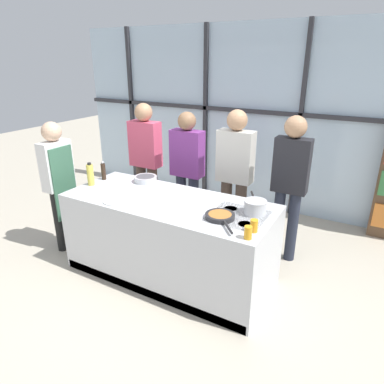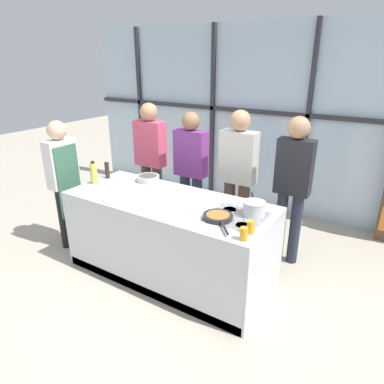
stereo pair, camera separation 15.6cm
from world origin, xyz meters
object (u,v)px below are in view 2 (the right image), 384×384
at_px(frying_pan, 218,217).
at_px(spectator_far_left, 151,157).
at_px(spectator_center_right, 238,172).
at_px(saucepan, 254,208).
at_px(spectator_center_left, 191,167).
at_px(white_plate, 116,199).
at_px(juice_glass_far, 251,227).
at_px(mixing_bowl, 148,178).
at_px(chef, 64,177).
at_px(pepper_grinder, 107,170).
at_px(spectator_far_right, 293,181).
at_px(oil_bottle, 94,173).
at_px(juice_glass_near, 244,234).

bearing_deg(frying_pan, spectator_far_left, 146.43).
relative_size(spectator_center_right, saucepan, 4.70).
xyz_separation_m(spectator_center_left, white_plate, (-0.11, -1.29, -0.03)).
distance_m(spectator_center_right, saucepan, 1.03).
xyz_separation_m(white_plate, juice_glass_far, (1.48, 0.08, 0.05)).
relative_size(frying_pan, juice_glass_far, 3.78).
relative_size(saucepan, white_plate, 1.47).
bearing_deg(mixing_bowl, chef, -152.53).
relative_size(frying_pan, pepper_grinder, 1.82).
height_order(saucepan, pepper_grinder, pepper_grinder).
xyz_separation_m(spectator_far_right, white_plate, (-1.47, -1.29, -0.09)).
height_order(spectator_far_right, mixing_bowl, spectator_far_right).
distance_m(chef, spectator_far_left, 1.22).
bearing_deg(spectator_far_left, spectator_center_left, -180.00).
distance_m(spectator_center_right, oil_bottle, 1.72).
bearing_deg(white_plate, juice_glass_far, 3.06).
height_order(chef, mixing_bowl, chef).
bearing_deg(spectator_center_right, spectator_center_left, -0.00).
bearing_deg(oil_bottle, saucepan, 5.53).
xyz_separation_m(spectator_far_right, juice_glass_near, (0.01, -1.35, -0.04)).
bearing_deg(oil_bottle, juice_glass_near, -8.42).
bearing_deg(mixing_bowl, juice_glass_far, -19.91).
height_order(chef, white_plate, chef).
bearing_deg(spectator_far_left, pepper_grinder, 88.42).
bearing_deg(white_plate, saucepan, 17.53).
distance_m(spectator_center_left, spectator_center_right, 0.68).
relative_size(spectator_far_right, juice_glass_far, 15.65).
relative_size(white_plate, juice_glass_far, 2.28).
xyz_separation_m(chef, mixing_bowl, (0.94, 0.49, 0.01)).
bearing_deg(juice_glass_far, mixing_bowl, 160.09).
bearing_deg(saucepan, juice_glass_far, -71.68).
relative_size(white_plate, mixing_bowl, 0.94).
bearing_deg(spectator_far_left, chef, 67.60).
distance_m(spectator_center_right, mixing_bowl, 1.09).
bearing_deg(spectator_far_right, spectator_far_left, 0.00).
relative_size(spectator_far_right, oil_bottle, 6.41).
height_order(spectator_far_left, oil_bottle, spectator_far_left).
bearing_deg(juice_glass_near, spectator_center_right, 117.04).
xyz_separation_m(pepper_grinder, juice_glass_far, (2.06, -0.39, -0.05)).
bearing_deg(frying_pan, spectator_far_right, 72.70).
bearing_deg(juice_glass_near, spectator_far_left, 146.53).
xyz_separation_m(saucepan, white_plate, (-1.36, -0.43, -0.07)).
distance_m(saucepan, mixing_bowl, 1.47).
bearing_deg(pepper_grinder, frying_pan, -9.73).
distance_m(spectator_far_left, juice_glass_near, 2.45).
relative_size(mixing_bowl, juice_glass_near, 2.44).
bearing_deg(spectator_far_left, spectator_far_right, -180.00).
xyz_separation_m(spectator_center_right, spectator_far_right, (0.68, 0.00, 0.01)).
height_order(spectator_center_right, pepper_grinder, spectator_center_right).
height_order(white_plate, juice_glass_near, juice_glass_near).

